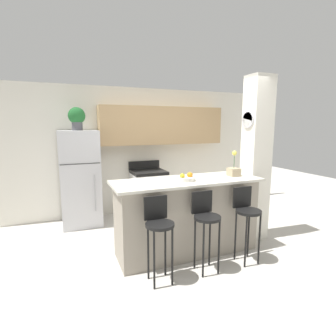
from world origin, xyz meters
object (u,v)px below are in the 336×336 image
stove_range (149,192)px  bar_stool_mid (206,219)px  bar_stool_right (247,213)px  fruit_bowl (186,178)px  refrigerator (80,178)px  orchid_vase (234,170)px  bar_stool_left (159,227)px  potted_plant_on_fridge (77,117)px

stove_range → bar_stool_mid: size_ratio=1.07×
bar_stool_right → fruit_bowl: fruit_bowl is taller
stove_range → fruit_bowl: (-0.03, -1.78, 0.64)m
refrigerator → stove_range: size_ratio=1.60×
stove_range → orchid_vase: (0.77, -1.75, 0.69)m
stove_range → bar_stool_mid: stove_range is taller
bar_stool_mid → stove_range: bearing=90.4°
stove_range → fruit_bowl: bearing=-91.1°
refrigerator → bar_stool_right: refrigerator is taller
bar_stool_mid → bar_stool_right: size_ratio=1.00×
refrigerator → fruit_bowl: size_ratio=6.54×
bar_stool_mid → fruit_bowl: bearing=96.0°
bar_stool_left → orchid_vase: size_ratio=2.65×
potted_plant_on_fridge → orchid_vase: potted_plant_on_fridge is taller
bar_stool_mid → potted_plant_on_fridge: (-1.32, 2.22, 1.28)m
bar_stool_right → fruit_bowl: (-0.66, 0.47, 0.43)m
bar_stool_left → orchid_vase: bearing=20.1°
refrigerator → stove_range: refrigerator is taller
stove_range → bar_stool_mid: bearing=-89.6°
potted_plant_on_fridge → refrigerator: bearing=-62.7°
stove_range → orchid_vase: 2.04m
bar_stool_right → orchid_vase: orchid_vase is taller
refrigerator → bar_stool_right: 2.95m
bar_stool_mid → fruit_bowl: fruit_bowl is taller
bar_stool_left → potted_plant_on_fridge: bearing=107.6°
bar_stool_left → fruit_bowl: size_ratio=3.80×
stove_range → fruit_bowl: fruit_bowl is taller
bar_stool_left → orchid_vase: orchid_vase is taller
bar_stool_mid → orchid_vase: bearing=33.6°
stove_range → bar_stool_left: 2.34m
stove_range → potted_plant_on_fridge: 1.97m
potted_plant_on_fridge → bar_stool_mid: bearing=-59.3°
refrigerator → fruit_bowl: 2.17m
stove_range → bar_stool_left: stove_range is taller
refrigerator → fruit_bowl: bearing=-54.0°
bar_stool_right → potted_plant_on_fridge: 3.21m
bar_stool_right → potted_plant_on_fridge: (-1.93, 2.22, 1.28)m
bar_stool_right → orchid_vase: size_ratio=2.65×
bar_stool_left → bar_stool_mid: bearing=0.0°
orchid_vase → potted_plant_on_fridge: bearing=140.3°
stove_range → orchid_vase: size_ratio=2.84×
orchid_vase → fruit_bowl: orchid_vase is taller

